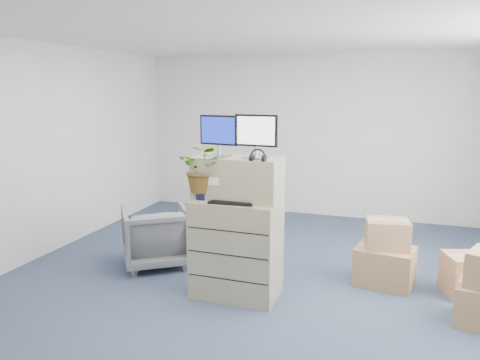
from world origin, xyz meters
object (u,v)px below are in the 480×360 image
monitor_left (219,133)px  potted_plant (203,175)px  water_bottle (242,187)px  office_chair (156,233)px  monitor_right (256,134)px  filing_cabinet_lower (236,248)px  keyboard (232,202)px

monitor_left → potted_plant: monitor_left is taller
water_bottle → office_chair: bearing=160.6°
monitor_right → filing_cabinet_lower: bearing=-174.0°
monitor_left → office_chair: bearing=163.6°
monitor_right → keyboard: monitor_right is taller
filing_cabinet_lower → monitor_left: bearing=171.8°
keyboard → potted_plant: potted_plant is taller
water_bottle → keyboard: bearing=-103.0°
monitor_left → monitor_right: bearing=5.2°
filing_cabinet_lower → water_bottle: size_ratio=4.08×
monitor_left → potted_plant: bearing=-125.3°
monitor_right → water_bottle: size_ratio=1.74×
filing_cabinet_lower → keyboard: 0.56m
water_bottle → filing_cabinet_lower: bearing=-124.6°
monitor_left → potted_plant: (-0.13, -0.14, -0.42)m
filing_cabinet_lower → water_bottle: 0.66m
monitor_left → water_bottle: (0.25, 0.03, -0.56)m
monitor_right → monitor_left: bearing=-179.7°
potted_plant → office_chair: 1.44m
filing_cabinet_lower → office_chair: bearing=158.4°
keyboard → office_chair: size_ratio=0.57×
keyboard → filing_cabinet_lower: bearing=86.4°
filing_cabinet_lower → potted_plant: 0.87m
water_bottle → potted_plant: (-0.38, -0.17, 0.14)m
filing_cabinet_lower → monitor_right: size_ratio=2.34×
potted_plant → office_chair: size_ratio=0.62×
monitor_left → monitor_right: 0.41m
filing_cabinet_lower → monitor_right: 1.25m
monitor_right → potted_plant: 0.70m
filing_cabinet_lower → water_bottle: bearing=56.5°
monitor_left → office_chair: size_ratio=0.53×
filing_cabinet_lower → monitor_right: monitor_right is taller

